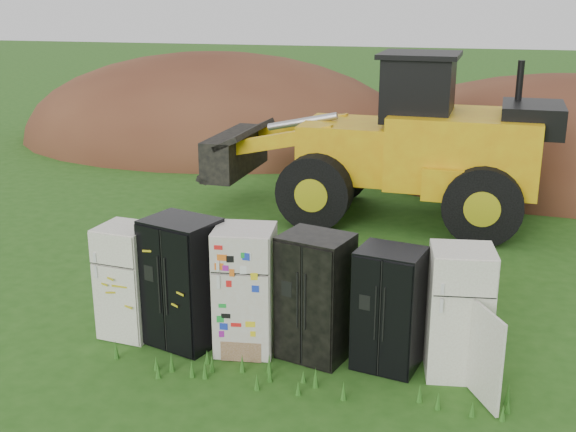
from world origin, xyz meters
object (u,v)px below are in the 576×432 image
(fridge_black_side, at_px, (183,282))
(wheel_loader, at_px, (374,136))
(fridge_leftmost, at_px, (128,281))
(fridge_sticker, at_px, (245,290))
(fridge_dark_mid, at_px, (315,297))
(fridge_open_door, at_px, (459,312))
(fridge_black_right, at_px, (389,309))

(fridge_black_side, relative_size, wheel_loader, 0.25)
(fridge_leftmost, relative_size, fridge_sticker, 0.92)
(wheel_loader, bearing_deg, fridge_leftmost, -108.95)
(fridge_leftmost, xyz_separation_m, fridge_sticker, (1.85, -0.08, 0.07))
(fridge_black_side, distance_m, fridge_dark_mid, 1.96)
(fridge_leftmost, height_order, fridge_sticker, fridge_sticker)
(fridge_sticker, height_order, fridge_open_door, fridge_sticker)
(fridge_dark_mid, xyz_separation_m, fridge_open_door, (1.97, -0.05, -0.01))
(fridge_black_side, height_order, fridge_dark_mid, fridge_black_side)
(fridge_dark_mid, height_order, fridge_black_right, fridge_dark_mid)
(fridge_black_side, bearing_deg, fridge_black_right, 18.42)
(fridge_black_side, height_order, fridge_black_right, fridge_black_side)
(fridge_black_right, bearing_deg, wheel_loader, 111.26)
(fridge_open_door, bearing_deg, wheel_loader, 99.19)
(fridge_black_right, relative_size, fridge_open_door, 0.95)
(fridge_leftmost, xyz_separation_m, fridge_black_right, (3.90, -0.08, -0.00))
(fridge_black_side, xyz_separation_m, fridge_black_right, (3.00, -0.00, -0.10))
(fridge_black_side, distance_m, fridge_open_door, 3.94)
(fridge_leftmost, bearing_deg, fridge_open_door, 6.27)
(fridge_leftmost, bearing_deg, fridge_black_side, 2.25)
(fridge_black_right, distance_m, wheel_loader, 7.12)
(fridge_sticker, distance_m, fridge_dark_mid, 1.01)
(fridge_black_right, bearing_deg, fridge_black_side, -167.78)
(fridge_dark_mid, bearing_deg, fridge_leftmost, -164.12)
(fridge_sticker, relative_size, fridge_open_door, 1.03)
(fridge_black_side, relative_size, fridge_sticker, 1.03)
(fridge_dark_mid, relative_size, wheel_loader, 0.23)
(fridge_sticker, xyz_separation_m, fridge_dark_mid, (1.01, 0.05, -0.02))
(fridge_black_right, xyz_separation_m, wheel_loader, (-1.10, 6.96, 1.02))
(fridge_sticker, bearing_deg, fridge_black_side, 173.45)
(fridge_open_door, bearing_deg, fridge_dark_mid, 171.50)
(fridge_black_side, bearing_deg, fridge_sticker, 18.42)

